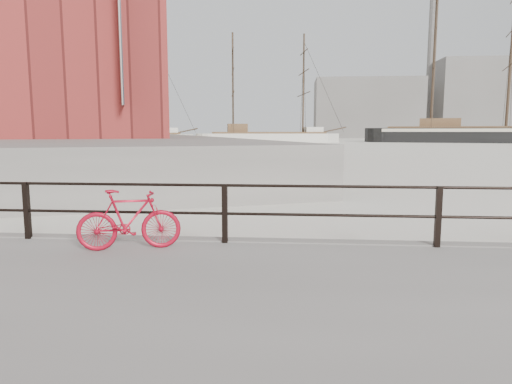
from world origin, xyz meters
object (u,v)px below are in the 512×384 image
(schooner_left, at_px, (133,143))
(workboat_near, at_px, (54,156))
(barque_black, at_px, (505,143))
(bicycle, at_px, (129,220))
(schooner_mid, at_px, (268,143))
(workboat_far, at_px, (61,149))

(schooner_left, height_order, workboat_near, schooner_left)
(barque_black, bearing_deg, schooner_left, -160.19)
(barque_black, distance_m, workboat_near, 77.27)
(bicycle, bearing_deg, schooner_mid, 75.51)
(bicycle, xyz_separation_m, workboat_far, (-26.06, 47.21, -0.84))
(barque_black, relative_size, workboat_near, 4.22)
(barque_black, distance_m, schooner_left, 68.58)
(barque_black, distance_m, schooner_mid, 43.55)
(schooner_left, bearing_deg, workboat_far, -109.11)
(bicycle, distance_m, barque_black, 90.75)
(bicycle, distance_m, schooner_left, 80.41)
(schooner_mid, bearing_deg, workboat_far, -136.20)
(barque_black, relative_size, schooner_mid, 1.96)
(bicycle, height_order, schooner_mid, schooner_mid)
(schooner_mid, height_order, schooner_left, schooner_mid)
(schooner_mid, xyz_separation_m, workboat_near, (-16.57, -47.04, 0.00))
(bicycle, relative_size, workboat_near, 0.12)
(schooner_left, distance_m, workboat_near, 44.14)
(schooner_mid, distance_m, schooner_left, 25.13)
(schooner_left, relative_size, workboat_far, 2.37)
(workboat_far, bearing_deg, workboat_near, -84.79)
(schooner_left, height_order, workboat_far, schooner_left)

